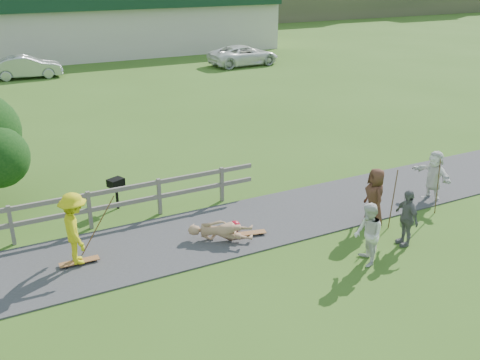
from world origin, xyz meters
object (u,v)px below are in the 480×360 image
(skater_rider, at_px, (76,232))
(spectator_b, at_px, (406,218))
(spectator_d, at_px, (434,176))
(car_white, at_px, (244,55))
(skater_fallen, at_px, (220,231))
(car_silver, at_px, (27,67))
(spectator_a, at_px, (368,235))
(spectator_c, at_px, (375,197))
(bbq, at_px, (117,194))

(skater_rider, relative_size, spectator_b, 1.17)
(spectator_d, relative_size, car_white, 0.31)
(skater_fallen, xyz_separation_m, spectator_d, (6.92, -0.57, 0.50))
(skater_rider, xyz_separation_m, skater_fallen, (3.55, -0.49, -0.59))
(skater_rider, relative_size, spectator_d, 1.11)
(skater_rider, height_order, spectator_b, skater_rider)
(skater_rider, relative_size, skater_fallen, 1.07)
(car_silver, bearing_deg, car_white, -93.52)
(spectator_a, height_order, spectator_c, spectator_c)
(car_white, bearing_deg, skater_rider, 140.95)
(bbq, bearing_deg, spectator_a, -75.22)
(skater_rider, xyz_separation_m, spectator_b, (7.74, -2.79, -0.13))
(spectator_a, height_order, spectator_d, spectator_d)
(spectator_b, height_order, car_silver, spectator_b)
(spectator_c, xyz_separation_m, car_white, (8.58, 24.18, -0.13))
(spectator_b, bearing_deg, spectator_a, -68.77)
(spectator_c, bearing_deg, spectator_d, 118.29)
(skater_fallen, height_order, car_white, car_white)
(spectator_c, xyz_separation_m, car_silver, (-5.86, 26.36, -0.14))
(spectator_b, relative_size, bbq, 1.61)
(spectator_c, bearing_deg, car_silver, -149.59)
(car_silver, bearing_deg, skater_fallen, -171.16)
(skater_rider, bearing_deg, car_white, -35.14)
(spectator_d, relative_size, bbq, 1.69)
(skater_fallen, relative_size, spectator_b, 1.10)
(bbq, bearing_deg, skater_rider, -144.28)
(skater_fallen, relative_size, spectator_a, 1.07)
(spectator_a, relative_size, car_silver, 0.37)
(spectator_b, distance_m, car_silver, 28.21)
(spectator_a, bearing_deg, car_white, -179.39)
(spectator_c, xyz_separation_m, spectator_d, (2.73, 0.50, -0.04))
(car_white, bearing_deg, spectator_b, 158.11)
(bbq, bearing_deg, car_white, 30.86)
(skater_fallen, distance_m, bbq, 3.76)
(spectator_a, xyz_separation_m, spectator_d, (4.24, 2.05, 0.02))
(spectator_c, height_order, car_silver, spectator_c)
(spectator_b, height_order, spectator_d, spectator_d)
(spectator_d, bearing_deg, spectator_c, -79.83)
(spectator_b, xyz_separation_m, car_silver, (-5.86, 27.60, -0.06))
(skater_rider, distance_m, bbq, 3.29)
(spectator_a, xyz_separation_m, car_white, (10.09, 25.73, -0.07))
(spectator_d, distance_m, bbq, 9.57)
(skater_rider, distance_m, spectator_b, 8.23)
(spectator_d, height_order, car_white, spectator_d)
(car_white, distance_m, bbq, 24.65)
(car_silver, bearing_deg, spectator_b, -162.95)
(car_silver, bearing_deg, spectator_c, -162.40)
(car_white, bearing_deg, skater_fallen, 147.84)
(skater_rider, height_order, car_silver, skater_rider)
(spectator_b, xyz_separation_m, spectator_d, (2.73, 1.74, 0.04))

